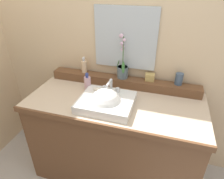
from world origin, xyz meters
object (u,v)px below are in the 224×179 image
at_px(soap_bar, 97,89).
at_px(potted_plant, 122,68).
at_px(sink_basin, 106,103).
at_px(tumbler_cup, 179,79).
at_px(soap_dispenser, 84,66).
at_px(trinket_box, 150,77).
at_px(lotion_bottle, 88,84).

height_order(soap_bar, potted_plant, potted_plant).
bearing_deg(sink_basin, tumbler_cup, 36.44).
relative_size(soap_bar, potted_plant, 0.18).
height_order(sink_basin, potted_plant, potted_plant).
height_order(soap_dispenser, trinket_box, soap_dispenser).
bearing_deg(tumbler_cup, lotion_bottle, -164.70).
distance_m(soap_dispenser, lotion_bottle, 0.24).
bearing_deg(sink_basin, soap_bar, 136.74).
bearing_deg(potted_plant, sink_basin, -95.09).
distance_m(sink_basin, soap_bar, 0.16).
bearing_deg(potted_plant, soap_bar, -118.97).
distance_m(potted_plant, soap_dispenser, 0.38).
relative_size(potted_plant, tumbler_cup, 3.93).
bearing_deg(lotion_bottle, sink_basin, -38.49).
distance_m(tumbler_cup, lotion_bottle, 0.78).
height_order(potted_plant, lotion_bottle, potted_plant).
bearing_deg(tumbler_cup, soap_bar, -156.42).
bearing_deg(soap_bar, sink_basin, -43.26).
bearing_deg(potted_plant, soap_dispenser, 179.38).
distance_m(potted_plant, lotion_bottle, 0.34).
bearing_deg(lotion_bottle, soap_dispenser, 120.05).
bearing_deg(trinket_box, sink_basin, -130.58).
height_order(sink_basin, lotion_bottle, sink_basin).
relative_size(sink_basin, lotion_bottle, 2.40).
xyz_separation_m(sink_basin, trinket_box, (0.28, 0.39, 0.08)).
xyz_separation_m(potted_plant, soap_dispenser, (-0.38, 0.00, -0.03)).
relative_size(soap_bar, lotion_bottle, 0.40).
bearing_deg(tumbler_cup, sink_basin, -143.56).
bearing_deg(lotion_bottle, tumbler_cup, 15.30).
bearing_deg(potted_plant, lotion_bottle, -143.32).
distance_m(soap_dispenser, tumbler_cup, 0.87).
xyz_separation_m(soap_bar, tumbler_cup, (0.64, 0.28, 0.05)).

